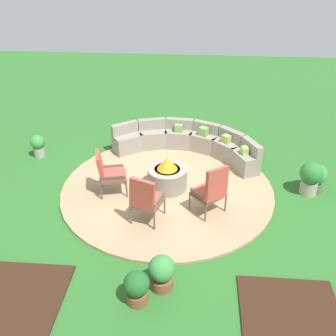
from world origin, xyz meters
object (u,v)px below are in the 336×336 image
object	(u,v)px
fire_pit	(167,176)
potted_plant_1	(162,272)
lounge_chair_front_right	(146,198)
potted_plant_4	(137,287)
lounge_chair_front_left	(109,172)
lounge_chair_back_left	(212,190)
potted_plant_2	(38,145)
curved_stone_bench	(189,143)
potted_plant_0	(316,177)
potted_plant_3	(311,177)

from	to	relation	value
fire_pit	potted_plant_1	bearing A→B (deg)	-87.04
lounge_chair_front_right	potted_plant_4	bearing A→B (deg)	-70.32
lounge_chair_front_left	potted_plant_1	xyz separation A→B (m)	(1.41, -2.57, -0.25)
lounge_chair_front_left	lounge_chair_front_right	world-z (taller)	lounge_chair_front_right
lounge_chair_front_left	lounge_chair_back_left	xyz separation A→B (m)	(2.23, -0.57, 0.04)
lounge_chair_front_left	potted_plant_2	xyz separation A→B (m)	(-2.24, 1.60, -0.25)
curved_stone_bench	potted_plant_1	distance (m)	4.55
curved_stone_bench	potted_plant_2	distance (m)	3.94
lounge_chair_back_left	potted_plant_0	size ratio (longest dim) A/B	1.68
lounge_chair_front_left	potted_plant_3	xyz separation A→B (m)	(4.44, 0.39, -0.15)
curved_stone_bench	lounge_chair_front_left	bearing A→B (deg)	-130.66
lounge_chair_front_left	potted_plant_1	world-z (taller)	lounge_chair_front_left
potted_plant_0	potted_plant_4	size ratio (longest dim) A/B	1.11
fire_pit	lounge_chair_front_left	world-z (taller)	lounge_chair_front_left
lounge_chair_front_left	potted_plant_4	xyz separation A→B (m)	(1.05, -2.90, -0.27)
curved_stone_bench	lounge_chair_front_right	bearing A→B (deg)	-104.34
potted_plant_4	lounge_chair_front_left	bearing A→B (deg)	109.90
lounge_chair_back_left	potted_plant_4	xyz separation A→B (m)	(-1.17, -2.34, -0.31)
lounge_chair_back_left	potted_plant_4	bearing A→B (deg)	-158.75
potted_plant_3	potted_plant_4	xyz separation A→B (m)	(-3.39, -3.30, -0.12)
potted_plant_2	potted_plant_4	world-z (taller)	potted_plant_2
fire_pit	potted_plant_1	distance (m)	2.88
lounge_chair_front_right	potted_plant_0	distance (m)	3.95
potted_plant_3	potted_plant_0	bearing A→B (deg)	40.72
fire_pit	lounge_chair_back_left	world-z (taller)	lounge_chair_back_left
fire_pit	potted_plant_2	bearing A→B (deg)	159.76
lounge_chair_front_right	potted_plant_3	distance (m)	3.76
lounge_chair_front_left	lounge_chair_back_left	size ratio (longest dim) A/B	0.89
fire_pit	lounge_chair_back_left	xyz separation A→B (m)	(0.97, -0.87, 0.27)
lounge_chair_front_right	potted_plant_2	xyz separation A→B (m)	(-3.18, 2.55, -0.28)
lounge_chair_front_left	potted_plant_2	size ratio (longest dim) A/B	1.66
potted_plant_3	lounge_chair_front_right	bearing A→B (deg)	-158.84
curved_stone_bench	lounge_chair_front_left	xyz separation A→B (m)	(-1.69, -1.96, 0.22)
lounge_chair_front_left	lounge_chair_front_right	xyz separation A→B (m)	(0.94, -0.96, 0.03)
fire_pit	lounge_chair_back_left	size ratio (longest dim) A/B	0.79
fire_pit	potted_plant_0	size ratio (longest dim) A/B	1.33
lounge_chair_front_right	potted_plant_3	size ratio (longest dim) A/B	1.39
fire_pit	lounge_chair_back_left	distance (m)	1.33
potted_plant_3	potted_plant_4	bearing A→B (deg)	-135.76
lounge_chair_front_right	potted_plant_3	bearing A→B (deg)	37.56
potted_plant_3	potted_plant_4	distance (m)	4.73
lounge_chair_front_right	potted_plant_1	xyz separation A→B (m)	(0.47, -1.61, -0.28)
potted_plant_2	curved_stone_bench	bearing A→B (deg)	5.38
lounge_chair_front_left	potted_plant_3	bearing A→B (deg)	81.29
curved_stone_bench	lounge_chair_back_left	distance (m)	2.60
potted_plant_4	lounge_chair_front_right	bearing A→B (deg)	93.28
lounge_chair_back_left	potted_plant_3	size ratio (longest dim) A/B	1.42
fire_pit	lounge_chair_front_right	distance (m)	1.33
curved_stone_bench	potted_plant_0	distance (m)	3.24
curved_stone_bench	potted_plant_2	world-z (taller)	curved_stone_bench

